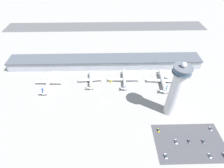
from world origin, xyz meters
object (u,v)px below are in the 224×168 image
(car_maroon_suv, at_px, (166,156))
(airplane_gate_alpha, at_px, (49,82))
(service_truck_catering, at_px, (165,79))
(car_yellow_taxi, at_px, (176,142))
(car_navy_sedan, at_px, (189,141))
(car_white_wagon, at_px, (210,156))
(airplane_gate_bravo, at_px, (91,80))
(service_truck_fuel, at_px, (110,81))
(car_blue_compact, at_px, (224,155))
(control_tower, at_px, (176,90))
(airplane_gate_delta, at_px, (163,80))
(car_grey_coupe, at_px, (211,129))
(airplane_gate_charlie, at_px, (124,79))
(car_silver_sedan, at_px, (158,130))
(car_red_hatchback, at_px, (203,142))

(car_maroon_suv, bearing_deg, airplane_gate_alpha, 142.04)
(service_truck_catering, xyz_separation_m, car_yellow_taxi, (-11.75, -89.38, -0.54))
(car_navy_sedan, distance_m, car_white_wagon, 19.21)
(car_maroon_suv, xyz_separation_m, car_yellow_taxi, (12.95, 13.47, -0.04))
(airplane_gate_bravo, height_order, service_truck_fuel, airplane_gate_bravo)
(service_truck_catering, bearing_deg, airplane_gate_alpha, -177.52)
(car_blue_compact, xyz_separation_m, car_maroon_suv, (-51.03, 0.18, 0.08))
(control_tower, height_order, airplane_gate_delta, control_tower)
(airplane_gate_alpha, relative_size, airplane_gate_delta, 0.99)
(airplane_gate_bravo, relative_size, car_grey_coupe, 7.56)
(control_tower, xyz_separation_m, car_navy_sedan, (9.52, -35.73, -31.64))
(airplane_gate_bravo, xyz_separation_m, airplane_gate_charlie, (42.68, -0.33, -0.03))
(control_tower, bearing_deg, airplane_gate_bravo, 149.54)
(car_maroon_suv, relative_size, car_white_wagon, 1.06)
(airplane_gate_charlie, relative_size, car_silver_sedan, 9.50)
(service_truck_catering, bearing_deg, airplane_gate_delta, -125.76)
(airplane_gate_alpha, xyz_separation_m, car_white_wagon, (161.83, -97.00, -3.56))
(control_tower, height_order, service_truck_fuel, control_tower)
(airplane_gate_bravo, bearing_deg, car_navy_sedan, -42.02)
(airplane_gate_alpha, xyz_separation_m, car_maroon_suv, (123.58, -96.42, -3.49))
(control_tower, relative_size, car_red_hatchback, 15.51)
(airplane_gate_delta, relative_size, car_maroon_suv, 8.80)
(car_grey_coupe, relative_size, car_yellow_taxi, 0.89)
(airplane_gate_delta, xyz_separation_m, car_grey_coupe, (31.09, -69.84, -3.52))
(control_tower, relative_size, car_grey_coupe, 14.67)
(car_navy_sedan, xyz_separation_m, car_white_wagon, (13.05, -14.09, -0.02))
(car_yellow_taxi, distance_m, car_navy_sedan, 12.25)
(car_yellow_taxi, xyz_separation_m, car_white_wagon, (25.30, -14.04, -0.03))
(airplane_gate_bravo, relative_size, car_maroon_suv, 6.88)
(airplane_gate_delta, height_order, car_red_hatchback, airplane_gate_delta)
(car_blue_compact, height_order, car_silver_sedan, car_silver_sedan)
(airplane_gate_bravo, distance_m, service_truck_fuel, 24.69)
(airplane_gate_charlie, bearing_deg, car_red_hatchback, -52.47)
(airplane_gate_alpha, xyz_separation_m, car_red_hatchback, (161.95, -83.44, -3.55))
(airplane_gate_alpha, relative_size, car_silver_sedan, 9.83)
(airplane_gate_charlie, distance_m, car_white_wagon, 120.65)
(car_grey_coupe, distance_m, car_red_hatchback, 18.59)
(control_tower, xyz_separation_m, airplane_gate_alpha, (-139.26, 47.18, -28.11))
(service_truck_fuel, relative_size, car_maroon_suv, 1.21)
(airplane_gate_bravo, bearing_deg, car_maroon_suv, -54.66)
(car_yellow_taxi, height_order, car_navy_sedan, car_yellow_taxi)
(car_blue_compact, xyz_separation_m, car_yellow_taxi, (-38.08, 13.64, 0.04))
(airplane_gate_delta, relative_size, car_blue_compact, 9.19)
(service_truck_catering, relative_size, car_maroon_suv, 1.81)
(car_silver_sedan, distance_m, car_white_wagon, 47.03)
(car_silver_sedan, bearing_deg, car_yellow_taxi, -43.40)
(car_navy_sedan, bearing_deg, car_yellow_taxi, -179.78)
(airplane_gate_bravo, relative_size, car_blue_compact, 7.19)
(airplane_gate_bravo, relative_size, airplane_gate_delta, 0.78)
(control_tower, distance_m, car_navy_sedan, 48.67)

